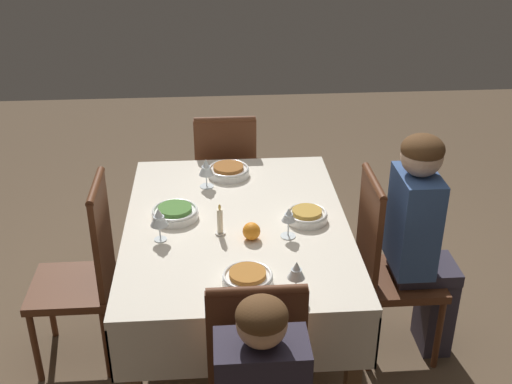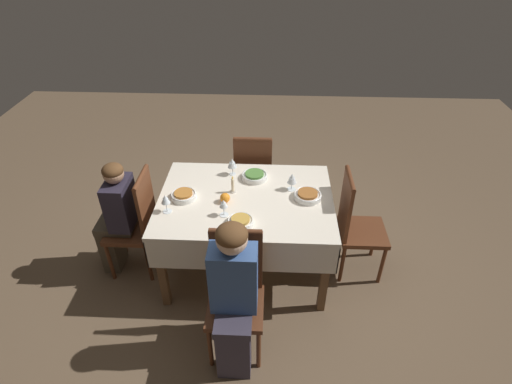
# 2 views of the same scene
# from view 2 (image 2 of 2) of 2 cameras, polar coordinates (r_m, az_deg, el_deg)

# --- Properties ---
(ground_plane) EXTENTS (8.00, 8.00, 0.00)m
(ground_plane) POSITION_cam_2_polar(r_m,az_deg,el_deg) (3.66, -1.30, -10.45)
(ground_plane) COLOR brown
(dining_table) EXTENTS (1.38, 1.02, 0.76)m
(dining_table) POSITION_cam_2_polar(r_m,az_deg,el_deg) (3.22, -1.46, -2.19)
(dining_table) COLOR silver
(dining_table) RESTS_ON ground_plane
(chair_north) EXTENTS (0.38, 0.39, 0.97)m
(chair_north) POSITION_cam_2_polar(r_m,az_deg,el_deg) (2.80, -2.87, -13.74)
(chair_north) COLOR #562D19
(chair_north) RESTS_ON ground_plane
(chair_east) EXTENTS (0.39, 0.38, 0.97)m
(chair_east) POSITION_cam_2_polar(r_m,az_deg,el_deg) (3.46, -16.60, -4.01)
(chair_east) COLOR #562D19
(chair_east) RESTS_ON ground_plane
(chair_west) EXTENTS (0.39, 0.38, 0.97)m
(chair_west) POSITION_cam_2_polar(r_m,az_deg,el_deg) (3.40, 14.02, -4.28)
(chair_west) COLOR #562D19
(chair_west) RESTS_ON ground_plane
(chair_south) EXTENTS (0.38, 0.39, 0.97)m
(chair_south) POSITION_cam_2_polar(r_m,az_deg,el_deg) (3.89, -0.38, 2.57)
(chair_south) COLOR #562D19
(chair_south) RESTS_ON ground_plane
(person_adult_denim) EXTENTS (0.30, 0.34, 1.17)m
(person_adult_denim) POSITION_cam_2_polar(r_m,az_deg,el_deg) (2.59, -3.27, -14.16)
(person_adult_denim) COLOR #383342
(person_adult_denim) RESTS_ON ground_plane
(person_child_dark) EXTENTS (0.33, 0.30, 1.07)m
(person_child_dark) POSITION_cam_2_polar(r_m,az_deg,el_deg) (3.47, -19.30, -3.03)
(person_child_dark) COLOR #4C4233
(person_child_dark) RESTS_ON ground_plane
(bowl_north) EXTENTS (0.19, 0.19, 0.06)m
(bowl_north) POSITION_cam_2_polar(r_m,az_deg,el_deg) (2.89, -2.23, -4.21)
(bowl_north) COLOR white
(bowl_north) RESTS_ON dining_table
(wine_glass_north) EXTENTS (0.07, 0.07, 0.14)m
(wine_glass_north) POSITION_cam_2_polar(r_m,az_deg,el_deg) (2.94, -4.66, -1.75)
(wine_glass_north) COLOR white
(wine_glass_north) RESTS_ON dining_table
(bowl_east) EXTENTS (0.20, 0.20, 0.06)m
(bowl_east) POSITION_cam_2_polar(r_m,az_deg,el_deg) (3.19, -10.31, -0.44)
(bowl_east) COLOR white
(bowl_east) RESTS_ON dining_table
(wine_glass_east) EXTENTS (0.07, 0.07, 0.15)m
(wine_glass_east) POSITION_cam_2_polar(r_m,az_deg,el_deg) (3.03, -12.80, -1.09)
(wine_glass_east) COLOR white
(wine_glass_east) RESTS_ON dining_table
(bowl_west) EXTENTS (0.22, 0.22, 0.06)m
(bowl_west) POSITION_cam_2_polar(r_m,az_deg,el_deg) (3.17, 7.37, -0.48)
(bowl_west) COLOR white
(bowl_west) RESTS_ON dining_table
(wine_glass_west) EXTENTS (0.08, 0.08, 0.15)m
(wine_glass_west) POSITION_cam_2_polar(r_m,az_deg,el_deg) (3.21, 5.17, 1.91)
(wine_glass_west) COLOR white
(wine_glass_west) RESTS_ON dining_table
(bowl_south) EXTENTS (0.22, 0.22, 0.06)m
(bowl_south) POSITION_cam_2_polar(r_m,az_deg,el_deg) (3.37, -0.22, 2.34)
(bowl_south) COLOR white
(bowl_south) RESTS_ON dining_table
(wine_glass_south) EXTENTS (0.08, 0.08, 0.16)m
(wine_glass_south) POSITION_cam_2_polar(r_m,az_deg,el_deg) (3.39, -3.42, 4.11)
(wine_glass_south) COLOR white
(wine_glass_south) RESTS_ON dining_table
(candle_centerpiece) EXTENTS (0.05, 0.05, 0.15)m
(candle_centerpiece) POSITION_cam_2_polar(r_m,az_deg,el_deg) (3.20, -3.33, 0.83)
(candle_centerpiece) COLOR beige
(candle_centerpiece) RESTS_ON dining_table
(orange_fruit) EXTENTS (0.08, 0.08, 0.08)m
(orange_fruit) POSITION_cam_2_polar(r_m,az_deg,el_deg) (3.10, -4.45, -0.84)
(orange_fruit) COLOR orange
(orange_fruit) RESTS_ON dining_table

